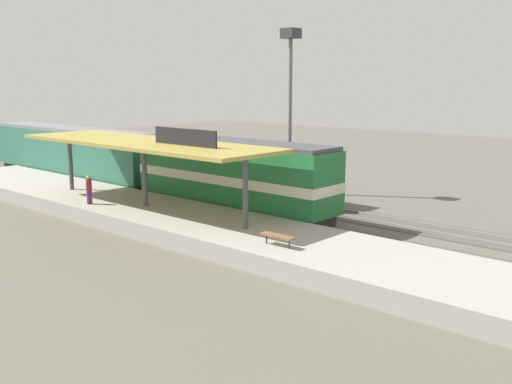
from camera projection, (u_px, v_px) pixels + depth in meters
The scene contains 11 objects.
ground_plane at pixel (225, 204), 39.46m from camera, with size 120.00×120.00×0.00m, color #5B564C.
track_near at pixel (204, 208), 37.99m from camera, with size 3.20×110.00×0.16m.
track_far at pixel (252, 198), 41.35m from camera, with size 3.20×110.00×0.16m.
platform at pixel (146, 213), 34.56m from camera, with size 6.00×44.00×0.90m, color #9E998E.
station_canopy at pixel (144, 144), 33.74m from camera, with size 5.20×18.00×4.70m.
platform_bench at pixel (278, 236), 25.98m from camera, with size 0.44×1.70×0.50m.
locomotive at pixel (232, 176), 35.85m from camera, with size 2.93×14.43×4.44m.
passenger_carriage_single at pixel (73, 153), 47.70m from camera, with size 2.90×20.00×4.24m.
freight_car at pixel (246, 170), 41.34m from camera, with size 2.80×12.00×3.54m.
light_mast at pixel (290, 76), 41.62m from camera, with size 1.10×1.10×11.70m.
person_waiting at pixel (89, 188), 34.85m from camera, with size 0.34×0.34×1.71m.
Camera 1 is at (-25.35, -27.37, 8.07)m, focal length 41.39 mm.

